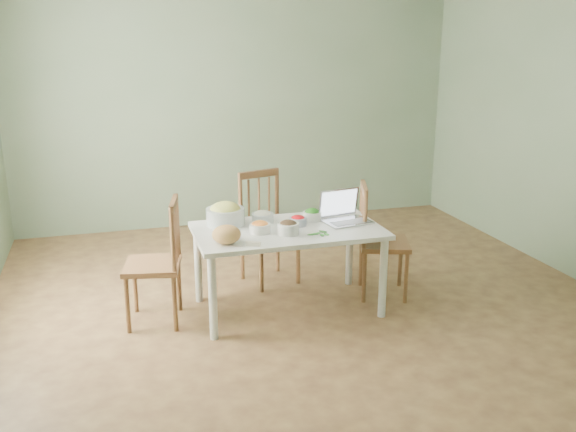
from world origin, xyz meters
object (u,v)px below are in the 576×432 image
object	(u,v)px
bread_boule	(226,234)
bowl_squash	(225,214)
dining_table	(288,269)
chair_left	(152,262)
laptop	(348,208)
chair_far	(270,229)
chair_right	(384,241)

from	to	relation	value
bread_boule	bowl_squash	distance (m)	0.47
dining_table	chair_left	distance (m)	1.06
bread_boule	laptop	world-z (taller)	laptop
dining_table	chair_far	size ratio (longest dim) A/B	1.48
chair_far	bowl_squash	size ratio (longest dim) A/B	3.21
bread_boule	chair_left	bearing A→B (deg)	150.47
chair_left	laptop	distance (m)	1.58
chair_left	bowl_squash	distance (m)	0.69
laptop	bowl_squash	bearing A→B (deg)	156.39
bread_boule	laptop	xyz separation A→B (m)	(1.02, 0.23, 0.06)
chair_right	bread_boule	world-z (taller)	chair_right
chair_right	chair_left	bearing A→B (deg)	108.43
dining_table	chair_far	xyz separation A→B (m)	(0.01, 0.61, 0.15)
chair_far	laptop	size ratio (longest dim) A/B	2.73
bowl_squash	chair_left	bearing A→B (deg)	-164.01
chair_far	bowl_squash	distance (m)	0.64
chair_right	laptop	distance (m)	0.49
chair_right	bowl_squash	distance (m)	1.34
chair_far	bowl_squash	world-z (taller)	chair_far
chair_right	dining_table	bearing A→B (deg)	112.87
dining_table	chair_right	distance (m)	0.87
dining_table	bread_boule	bearing A→B (deg)	-157.25
chair_left	chair_far	bearing A→B (deg)	128.62
dining_table	bread_boule	xyz separation A→B (m)	(-0.53, -0.22, 0.41)
laptop	bread_boule	bearing A→B (deg)	-176.95
bread_boule	chair_right	bearing A→B (deg)	11.56
chair_far	chair_left	xyz separation A→B (m)	(-1.05, -0.53, -0.01)
chair_far	laptop	distance (m)	0.83
chair_left	bowl_squash	size ratio (longest dim) A/B	3.15
dining_table	bowl_squash	size ratio (longest dim) A/B	4.74
chair_right	bowl_squash	size ratio (longest dim) A/B	3.13
chair_left	bowl_squash	world-z (taller)	chair_left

